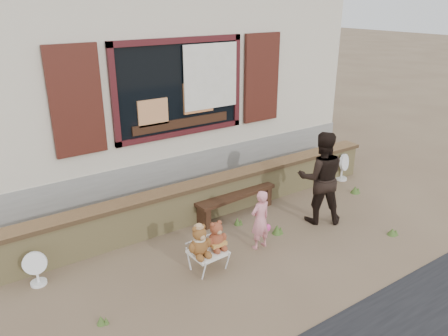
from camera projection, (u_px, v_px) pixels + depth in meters
ground at (246, 239)px, 6.81m from camera, size 80.00×80.00×0.00m
shopfront at (124, 72)px, 9.53m from camera, size 8.04×5.13×4.00m
brick_wall at (211, 197)px, 7.46m from camera, size 7.10×0.36×0.67m
bench at (235, 199)px, 7.50m from camera, size 1.58×0.45×0.40m
folding_chair at (208, 253)px, 5.97m from camera, size 0.49×0.44×0.29m
teddy_bear_left at (199, 240)px, 5.79m from camera, size 0.35×0.31×0.46m
teddy_bear_right at (216, 235)px, 5.96m from camera, size 0.32×0.29×0.42m
child at (260, 220)px, 6.43m from camera, size 0.35×0.24×0.93m
adult at (321, 178)px, 7.11m from camera, size 0.96×0.92×1.56m
fan_left at (36, 268)px, 5.66m from camera, size 0.32×0.21×0.50m
fan_right at (342, 167)px, 8.93m from camera, size 0.36×0.24×0.57m
grass_tufts at (297, 225)px, 7.08m from camera, size 5.43×1.78×0.16m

